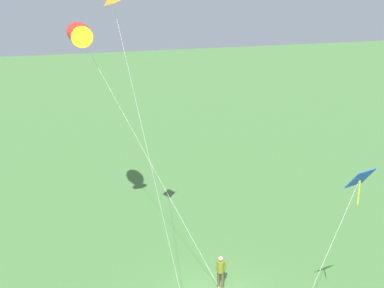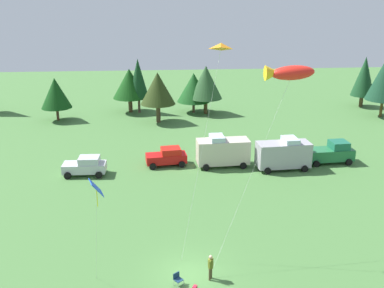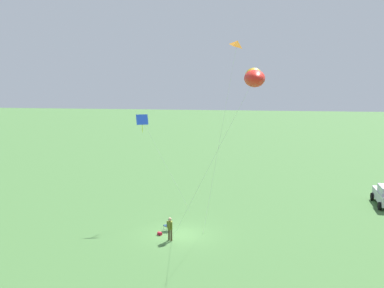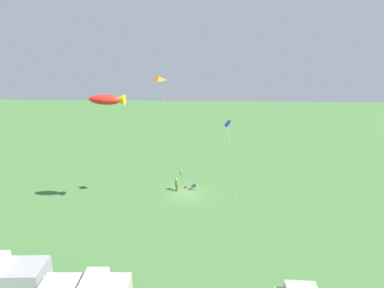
% 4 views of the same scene
% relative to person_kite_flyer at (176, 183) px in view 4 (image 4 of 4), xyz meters
% --- Properties ---
extents(ground_plane, '(160.00, 160.00, 0.00)m').
position_rel_person_kite_flyer_xyz_m(ground_plane, '(-1.25, 0.60, -1.02)').
color(ground_plane, '#457339').
extents(person_kite_flyer, '(0.47, 0.52, 1.74)m').
position_rel_person_kite_flyer_xyz_m(person_kite_flyer, '(0.00, 0.00, 0.00)').
color(person_kite_flyer, '#4A3E25').
rests_on(person_kite_flyer, ground).
extents(folding_chair, '(0.67, 0.67, 0.82)m').
position_rel_person_kite_flyer_xyz_m(folding_chair, '(-2.11, -0.42, -0.53)').
color(folding_chair, '#152E4D').
rests_on(folding_chair, ground).
extents(backpack_on_grass, '(0.34, 0.39, 0.22)m').
position_rel_person_kite_flyer_xyz_m(backpack_on_grass, '(-1.08, -0.93, -0.91)').
color(backpack_on_grass, '#B81C31').
rests_on(backpack_on_grass, ground).
extents(van_motorhome_grey, '(5.54, 2.91, 3.34)m').
position_rel_person_kite_flyer_xyz_m(van_motorhome_grey, '(9.65, 18.10, 0.62)').
color(van_motorhome_grey, '#9E9AA2').
rests_on(van_motorhome_grey, ground).
extents(kite_large_fish, '(7.85, 6.30, 12.70)m').
position_rel_person_kite_flyer_xyz_m(kite_large_fish, '(5.82, 5.71, 11.11)').
color(kite_large_fish, red).
rests_on(kite_large_fish, ground).
extents(kite_diamond_blue, '(1.46, 4.39, 8.39)m').
position_rel_person_kite_flyer_xyz_m(kite_diamond_blue, '(-6.29, -3.01, 6.78)').
color(kite_diamond_blue, blue).
rests_on(kite_diamond_blue, ground).
extents(kite_delta_orange, '(3.40, 2.89, 14.39)m').
position_rel_person_kite_flyer_xyz_m(kite_delta_orange, '(1.04, 4.67, 13.03)').
color(kite_delta_orange, orange).
rests_on(kite_delta_orange, ground).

